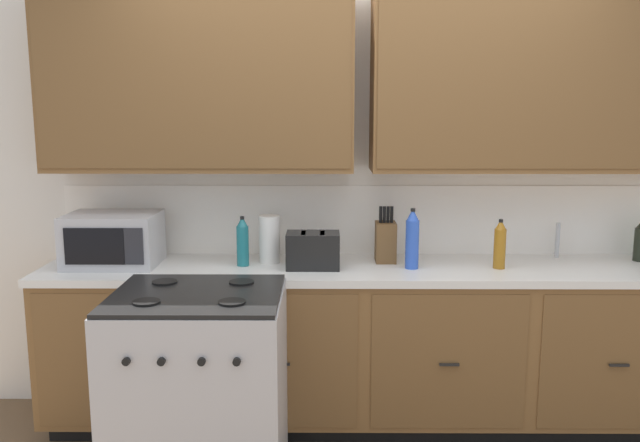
{
  "coord_description": "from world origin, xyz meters",
  "views": [
    {
      "loc": [
        -0.2,
        -3.14,
        1.75
      ],
      "look_at": [
        -0.23,
        0.27,
        1.16
      ],
      "focal_mm": 36.86,
      "sensor_mm": 36.0,
      "label": 1
    }
  ],
  "objects_px": {
    "bottle_blue": "(412,239)",
    "paper_towel_roll": "(269,239)",
    "stove_range": "(200,392)",
    "knife_block": "(386,241)",
    "bottle_teal": "(243,242)",
    "toaster": "(313,250)",
    "bottle_amber": "(500,244)",
    "microwave": "(113,239)"
  },
  "relations": [
    {
      "from": "bottle_blue",
      "to": "paper_towel_roll",
      "type": "bearing_deg",
      "value": 170.15
    },
    {
      "from": "stove_range",
      "to": "bottle_blue",
      "type": "height_order",
      "value": "bottle_blue"
    },
    {
      "from": "stove_range",
      "to": "knife_block",
      "type": "relative_size",
      "value": 3.06
    },
    {
      "from": "knife_block",
      "to": "bottle_teal",
      "type": "height_order",
      "value": "knife_block"
    },
    {
      "from": "paper_towel_roll",
      "to": "knife_block",
      "type": "bearing_deg",
      "value": 1.88
    },
    {
      "from": "stove_range",
      "to": "toaster",
      "type": "relative_size",
      "value": 3.39
    },
    {
      "from": "bottle_amber",
      "to": "bottle_blue",
      "type": "bearing_deg",
      "value": -179.44
    },
    {
      "from": "bottle_amber",
      "to": "bottle_teal",
      "type": "xyz_separation_m",
      "value": [
        -1.36,
        0.05,
        0.0
      ]
    },
    {
      "from": "knife_block",
      "to": "bottle_amber",
      "type": "relative_size",
      "value": 1.18
    },
    {
      "from": "knife_block",
      "to": "bottle_blue",
      "type": "bearing_deg",
      "value": -50.72
    },
    {
      "from": "bottle_blue",
      "to": "bottle_amber",
      "type": "xyz_separation_m",
      "value": [
        0.46,
        0.0,
        -0.03
      ]
    },
    {
      "from": "stove_range",
      "to": "knife_block",
      "type": "height_order",
      "value": "knife_block"
    },
    {
      "from": "knife_block",
      "to": "microwave",
      "type": "bearing_deg",
      "value": -176.77
    },
    {
      "from": "microwave",
      "to": "paper_towel_roll",
      "type": "distance_m",
      "value": 0.84
    },
    {
      "from": "bottle_amber",
      "to": "paper_towel_roll",
      "type": "bearing_deg",
      "value": 174.04
    },
    {
      "from": "toaster",
      "to": "bottle_blue",
      "type": "distance_m",
      "value": 0.53
    },
    {
      "from": "stove_range",
      "to": "bottle_amber",
      "type": "bearing_deg",
      "value": 21.33
    },
    {
      "from": "knife_block",
      "to": "paper_towel_roll",
      "type": "xyz_separation_m",
      "value": [
        -0.64,
        -0.02,
        0.01
      ]
    },
    {
      "from": "microwave",
      "to": "bottle_teal",
      "type": "xyz_separation_m",
      "value": [
        0.7,
        -0.02,
        -0.01
      ]
    },
    {
      "from": "knife_block",
      "to": "bottle_blue",
      "type": "relative_size",
      "value": 0.97
    },
    {
      "from": "toaster",
      "to": "knife_block",
      "type": "height_order",
      "value": "knife_block"
    },
    {
      "from": "paper_towel_roll",
      "to": "bottle_amber",
      "type": "relative_size",
      "value": 0.99
    },
    {
      "from": "microwave",
      "to": "bottle_amber",
      "type": "bearing_deg",
      "value": -1.82
    },
    {
      "from": "microwave",
      "to": "knife_block",
      "type": "bearing_deg",
      "value": 3.23
    },
    {
      "from": "microwave",
      "to": "knife_block",
      "type": "xyz_separation_m",
      "value": [
        1.48,
        0.08,
        -0.02
      ]
    },
    {
      "from": "microwave",
      "to": "paper_towel_roll",
      "type": "bearing_deg",
      "value": 4.26
    },
    {
      "from": "stove_range",
      "to": "microwave",
      "type": "relative_size",
      "value": 1.98
    },
    {
      "from": "knife_block",
      "to": "bottle_teal",
      "type": "relative_size",
      "value": 1.15
    },
    {
      "from": "bottle_amber",
      "to": "knife_block",
      "type": "bearing_deg",
      "value": 165.8
    },
    {
      "from": "bottle_amber",
      "to": "microwave",
      "type": "bearing_deg",
      "value": 178.18
    },
    {
      "from": "knife_block",
      "to": "bottle_blue",
      "type": "xyz_separation_m",
      "value": [
        0.13,
        -0.15,
        0.04
      ]
    },
    {
      "from": "bottle_blue",
      "to": "stove_range",
      "type": "bearing_deg",
      "value": -150.68
    },
    {
      "from": "knife_block",
      "to": "bottle_amber",
      "type": "xyz_separation_m",
      "value": [
        0.59,
        -0.15,
        0.01
      ]
    },
    {
      "from": "toaster",
      "to": "bottle_amber",
      "type": "bearing_deg",
      "value": -0.08
    },
    {
      "from": "microwave",
      "to": "knife_block",
      "type": "height_order",
      "value": "knife_block"
    },
    {
      "from": "stove_range",
      "to": "toaster",
      "type": "xyz_separation_m",
      "value": [
        0.51,
        0.58,
        0.53
      ]
    },
    {
      "from": "paper_towel_roll",
      "to": "bottle_teal",
      "type": "distance_m",
      "value": 0.16
    },
    {
      "from": "paper_towel_roll",
      "to": "microwave",
      "type": "bearing_deg",
      "value": -175.74
    },
    {
      "from": "bottle_blue",
      "to": "bottle_amber",
      "type": "relative_size",
      "value": 1.22
    },
    {
      "from": "bottle_amber",
      "to": "bottle_teal",
      "type": "bearing_deg",
      "value": 177.93
    },
    {
      "from": "toaster",
      "to": "bottle_teal",
      "type": "bearing_deg",
      "value": 172.76
    },
    {
      "from": "paper_towel_roll",
      "to": "stove_range",
      "type": "bearing_deg",
      "value": -110.55
    }
  ]
}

